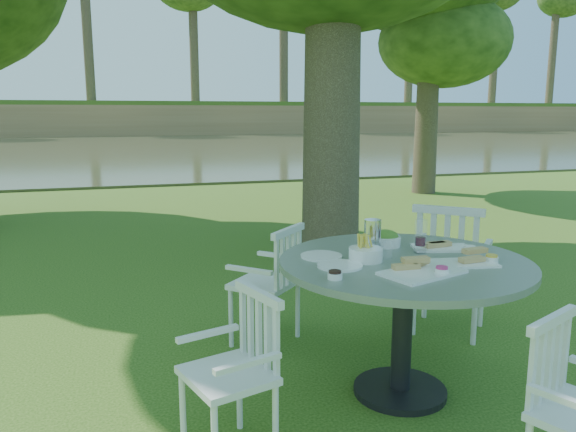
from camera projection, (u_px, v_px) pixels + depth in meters
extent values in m
plane|color=#22420D|center=(295.00, 323.00, 4.56)|extent=(140.00, 140.00, 0.00)
cylinder|color=black|center=(400.00, 390.00, 3.42)|extent=(0.56, 0.56, 0.04)
cylinder|color=black|center=(402.00, 328.00, 3.34)|extent=(0.12, 0.12, 0.76)
cylinder|color=#616D5A|center=(405.00, 263.00, 3.27)|extent=(1.46, 1.46, 0.04)
cylinder|color=silver|center=(481.00, 296.00, 4.45)|extent=(0.04, 0.04, 0.50)
cylinder|color=silver|center=(425.00, 289.00, 4.64)|extent=(0.04, 0.04, 0.50)
cylinder|color=silver|center=(475.00, 312.00, 4.10)|extent=(0.04, 0.04, 0.50)
cylinder|color=silver|center=(414.00, 303.00, 4.28)|extent=(0.04, 0.04, 0.50)
cube|color=silver|center=(450.00, 266.00, 4.32)|extent=(0.69, 0.69, 0.04)
cube|color=silver|center=(447.00, 242.00, 4.08)|extent=(0.41, 0.38, 0.51)
cylinder|color=silver|center=(258.00, 302.00, 4.40)|extent=(0.03, 0.03, 0.44)
cylinder|color=silver|center=(231.00, 318.00, 4.06)|extent=(0.03, 0.03, 0.44)
cylinder|color=silver|center=(298.00, 309.00, 4.24)|extent=(0.03, 0.03, 0.44)
cylinder|color=silver|center=(273.00, 326.00, 3.91)|extent=(0.03, 0.03, 0.44)
cube|color=silver|center=(265.00, 283.00, 4.11)|extent=(0.60, 0.60, 0.04)
cube|color=silver|center=(288.00, 259.00, 3.99)|extent=(0.34, 0.34, 0.45)
cylinder|color=silver|center=(183.00, 411.00, 2.83)|extent=(0.03, 0.03, 0.41)
cylinder|color=silver|center=(239.00, 393.00, 3.01)|extent=(0.03, 0.03, 0.41)
cylinder|color=silver|center=(276.00, 424.00, 2.71)|extent=(0.03, 0.03, 0.41)
cube|color=silver|center=(227.00, 375.00, 2.73)|extent=(0.48, 0.51, 0.04)
cube|color=silver|center=(259.00, 331.00, 2.80)|extent=(0.15, 0.41, 0.42)
cube|color=silver|center=(549.00, 361.00, 2.46)|extent=(0.39, 0.20, 0.41)
cube|color=white|center=(422.00, 272.00, 2.98)|extent=(0.50, 0.38, 0.02)
cube|color=white|center=(465.00, 263.00, 3.17)|extent=(0.38, 0.26, 0.01)
cube|color=white|center=(441.00, 248.00, 3.53)|extent=(0.40, 0.29, 0.01)
cylinder|color=white|center=(340.00, 266.00, 3.12)|extent=(0.26, 0.26, 0.01)
cylinder|color=white|center=(321.00, 256.00, 3.33)|extent=(0.25, 0.25, 0.01)
cylinder|color=white|center=(366.00, 254.00, 3.24)|extent=(0.20, 0.20, 0.08)
cylinder|color=white|center=(385.00, 241.00, 3.60)|extent=(0.19, 0.19, 0.06)
cylinder|color=silver|center=(372.00, 236.00, 3.42)|extent=(0.10, 0.10, 0.21)
cylinder|color=white|center=(421.00, 236.00, 3.41)|extent=(0.08, 0.08, 0.21)
cylinder|color=white|center=(387.00, 250.00, 3.29)|extent=(0.06, 0.06, 0.11)
cylinder|color=white|center=(366.00, 252.00, 3.25)|extent=(0.06, 0.06, 0.10)
cylinder|color=white|center=(442.00, 271.00, 2.97)|extent=(0.07, 0.07, 0.03)
cylinder|color=white|center=(491.00, 259.00, 3.21)|extent=(0.08, 0.08, 0.03)
cylinder|color=white|center=(470.00, 250.00, 3.42)|extent=(0.08, 0.08, 0.03)
cylinder|color=white|center=(335.00, 276.00, 2.89)|extent=(0.08, 0.08, 0.03)
ellipsoid|color=#213B12|center=(430.00, 40.00, 11.43)|extent=(3.34, 3.34, 2.34)
cube|color=#373922|center=(143.00, 149.00, 26.15)|extent=(100.00, 28.00, 0.12)
cube|color=olive|center=(130.00, 121.00, 40.50)|extent=(100.00, 3.00, 2.20)
cube|color=#22420D|center=(127.00, 105.00, 47.32)|extent=(100.00, 18.00, 0.30)
cylinder|color=black|center=(66.00, 12.00, 39.83)|extent=(0.70, 0.70, 13.00)
cylinder|color=black|center=(193.00, 18.00, 42.46)|extent=(0.70, 0.70, 13.00)
cylinder|color=black|center=(305.00, 24.00, 45.10)|extent=(0.70, 0.70, 13.00)
cylinder|color=black|center=(405.00, 29.00, 47.73)|extent=(0.70, 0.70, 13.00)
cylinder|color=black|center=(494.00, 33.00, 50.37)|extent=(0.70, 0.70, 13.00)
cylinder|color=black|center=(575.00, 37.00, 53.01)|extent=(0.70, 0.70, 13.00)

